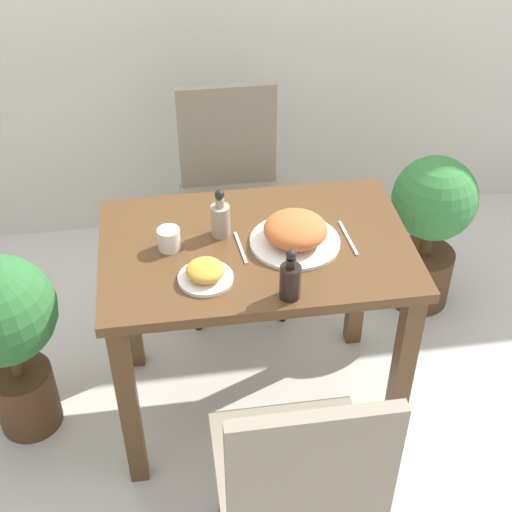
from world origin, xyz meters
name	(u,v)px	position (x,y,z in m)	size (l,w,h in m)	color
ground_plane	(256,399)	(0.00, 0.00, 0.00)	(16.00, 16.00, 0.00)	beige
dining_table	(256,276)	(0.00, 0.00, 0.61)	(0.98, 0.63, 0.75)	brown
chair_near	(300,479)	(0.01, -0.71, 0.52)	(0.42, 0.42, 0.91)	gray
chair_far	(231,187)	(0.00, 0.68, 0.52)	(0.42, 0.42, 0.91)	gray
food_plate	(295,232)	(0.12, -0.02, 0.79)	(0.28, 0.28, 0.10)	white
side_plate	(205,273)	(-0.17, -0.15, 0.77)	(0.16, 0.16, 0.06)	white
drink_cup	(169,239)	(-0.27, 0.02, 0.78)	(0.07, 0.07, 0.07)	silver
sauce_bottle	(220,218)	(-0.10, 0.07, 0.81)	(0.06, 0.06, 0.17)	gray
condiment_bottle	(290,279)	(0.06, -0.26, 0.81)	(0.06, 0.06, 0.17)	black
fork_utensil	(241,248)	(-0.05, -0.02, 0.75)	(0.02, 0.16, 0.00)	silver
spoon_utensil	(348,238)	(0.29, -0.02, 0.75)	(0.02, 0.18, 0.00)	silver
potted_plant_left	(6,330)	(-0.83, 0.02, 0.46)	(0.37, 0.37, 0.73)	#51331E
potted_plant_right	(430,223)	(0.79, 0.47, 0.41)	(0.34, 0.34, 0.70)	#51331E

